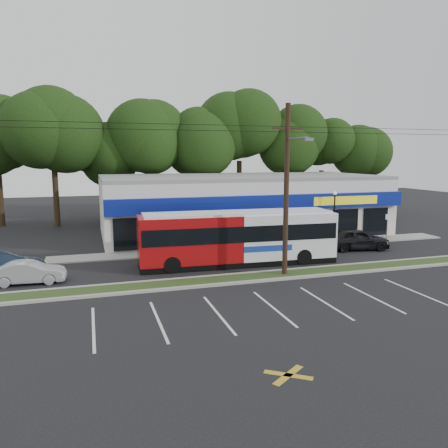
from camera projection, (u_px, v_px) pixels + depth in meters
name	position (u px, v px, depth m)	size (l,w,h in m)	color
ground	(243.00, 284.00, 24.19)	(120.00, 120.00, 0.00)	black
grass_strip	(237.00, 279.00, 25.13)	(40.00, 1.60, 0.12)	#243C18
curb_south	(242.00, 283.00, 24.32)	(40.00, 0.25, 0.14)	#9E9E93
curb_north	(232.00, 275.00, 25.93)	(40.00, 0.25, 0.14)	#9E9E93
sidewalk	(264.00, 246.00, 34.14)	(32.00, 2.20, 0.10)	#9E9E93
strip_mall	(241.00, 204.00, 40.41)	(25.00, 12.55, 5.30)	silver
utility_pole	(284.00, 185.00, 25.06)	(50.00, 2.77, 10.00)	black
lamp_post	(334.00, 211.00, 35.30)	(0.30, 0.30, 4.25)	black
sign_post	(387.00, 222.00, 36.73)	(0.45, 0.10, 2.23)	#59595E
tree_line	(199.00, 144.00, 48.61)	(46.76, 6.76, 11.83)	black
metrobus	(238.00, 236.00, 28.53)	(13.06, 3.39, 3.48)	#9C0C0E
car_dark	(357.00, 239.00, 33.07)	(1.96, 4.87, 1.66)	black
car_silver	(29.00, 272.00, 24.29)	(1.35, 3.86, 1.27)	#ABACB3
car_blue	(4.00, 263.00, 26.24)	(1.89, 4.65, 1.35)	navy
pedestrian_a	(274.00, 235.00, 33.70)	(0.71, 0.47, 1.96)	beige
pedestrian_b	(269.00, 241.00, 31.44)	(0.94, 0.73, 1.93)	beige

